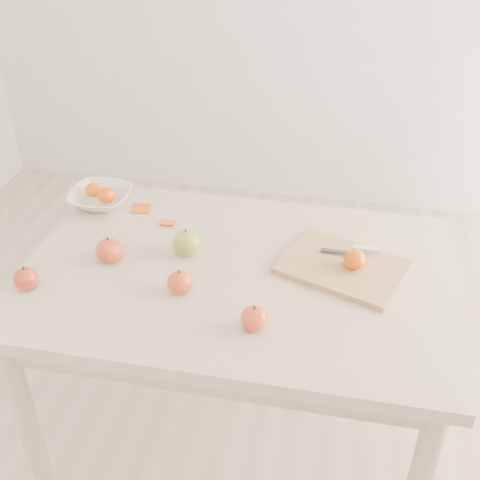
# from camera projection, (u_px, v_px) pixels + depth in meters

# --- Properties ---
(ground) EXTENTS (3.50, 3.50, 0.00)m
(ground) POSITION_uv_depth(u_px,v_px,m) (237.00, 440.00, 2.11)
(ground) COLOR #C6B293
(ground) RESTS_ON ground
(table) EXTENTS (1.20, 0.80, 0.75)m
(table) POSITION_uv_depth(u_px,v_px,m) (237.00, 297.00, 1.75)
(table) COLOR beige
(table) RESTS_ON ground
(cutting_board) EXTENTS (0.39, 0.34, 0.02)m
(cutting_board) POSITION_uv_depth(u_px,v_px,m) (343.00, 267.00, 1.69)
(cutting_board) COLOR tan
(cutting_board) RESTS_ON table
(board_tangerine) EXTENTS (0.06, 0.06, 0.05)m
(board_tangerine) POSITION_uv_depth(u_px,v_px,m) (355.00, 260.00, 1.66)
(board_tangerine) COLOR #D74307
(board_tangerine) RESTS_ON cutting_board
(fruit_bowl) EXTENTS (0.20, 0.20, 0.05)m
(fruit_bowl) POSITION_uv_depth(u_px,v_px,m) (100.00, 198.00, 1.98)
(fruit_bowl) COLOR white
(fruit_bowl) RESTS_ON table
(bowl_tangerine_near) EXTENTS (0.06, 0.06, 0.05)m
(bowl_tangerine_near) POSITION_uv_depth(u_px,v_px,m) (94.00, 190.00, 1.98)
(bowl_tangerine_near) COLOR orange
(bowl_tangerine_near) RESTS_ON fruit_bowl
(bowl_tangerine_far) EXTENTS (0.06, 0.06, 0.05)m
(bowl_tangerine_far) POSITION_uv_depth(u_px,v_px,m) (106.00, 195.00, 1.95)
(bowl_tangerine_far) COLOR #DE4D07
(bowl_tangerine_far) RESTS_ON fruit_bowl
(orange_peel_a) EXTENTS (0.06, 0.05, 0.01)m
(orange_peel_a) POSITION_uv_depth(u_px,v_px,m) (141.00, 210.00, 1.96)
(orange_peel_a) COLOR #C6540D
(orange_peel_a) RESTS_ON table
(orange_peel_b) EXTENTS (0.05, 0.04, 0.01)m
(orange_peel_b) POSITION_uv_depth(u_px,v_px,m) (168.00, 223.00, 1.89)
(orange_peel_b) COLOR #DB540F
(orange_peel_b) RESTS_ON table
(paring_knife) EXTENTS (0.17, 0.05, 0.01)m
(paring_knife) POSITION_uv_depth(u_px,v_px,m) (361.00, 250.00, 1.73)
(paring_knife) COLOR white
(paring_knife) RESTS_ON cutting_board
(apple_green) EXTENTS (0.08, 0.08, 0.07)m
(apple_green) POSITION_uv_depth(u_px,v_px,m) (186.00, 243.00, 1.74)
(apple_green) COLOR #5E8A1A
(apple_green) RESTS_ON table
(apple_red_e) EXTENTS (0.07, 0.07, 0.06)m
(apple_red_e) POSITION_uv_depth(u_px,v_px,m) (254.00, 318.00, 1.48)
(apple_red_e) COLOR #A01F0E
(apple_red_e) RESTS_ON table
(apple_red_d) EXTENTS (0.07, 0.07, 0.06)m
(apple_red_d) POSITION_uv_depth(u_px,v_px,m) (26.00, 278.00, 1.61)
(apple_red_d) COLOR #A20C10
(apple_red_d) RESTS_ON table
(apple_red_b) EXTENTS (0.08, 0.08, 0.07)m
(apple_red_b) POSITION_uv_depth(u_px,v_px,m) (109.00, 250.00, 1.71)
(apple_red_b) COLOR maroon
(apple_red_b) RESTS_ON table
(apple_red_c) EXTENTS (0.07, 0.07, 0.06)m
(apple_red_c) POSITION_uv_depth(u_px,v_px,m) (180.00, 282.00, 1.60)
(apple_red_c) COLOR maroon
(apple_red_c) RESTS_ON table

